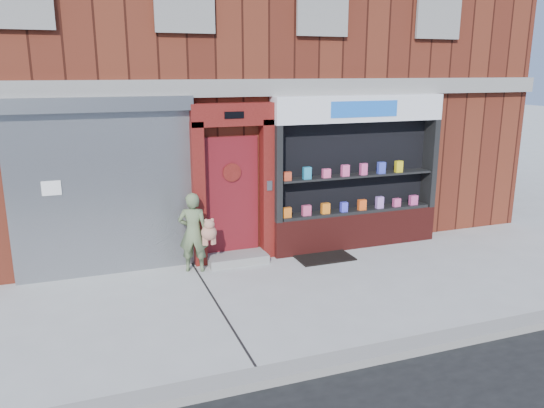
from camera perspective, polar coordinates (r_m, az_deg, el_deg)
ground at (r=8.66m, az=4.28°, el=-9.35°), size 80.00×80.00×0.00m
curb at (r=6.94m, az=11.86°, el=-15.41°), size 60.00×0.30×0.12m
building at (r=13.63m, az=-6.25°, el=16.43°), size 12.00×8.16×8.00m
shutter_bay at (r=9.31m, az=-17.80°, el=2.77°), size 3.10×0.30×3.04m
red_door_bay at (r=9.64m, az=-4.20°, el=2.21°), size 1.52×0.58×2.90m
pharmacy_bay at (r=10.56m, az=9.02°, el=2.66°), size 3.50×0.41×3.00m
woman at (r=9.34m, az=-8.30°, el=-3.02°), size 0.68×0.54×1.42m
doormat at (r=10.16m, az=5.52°, el=-5.66°), size 1.06×0.74×0.03m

